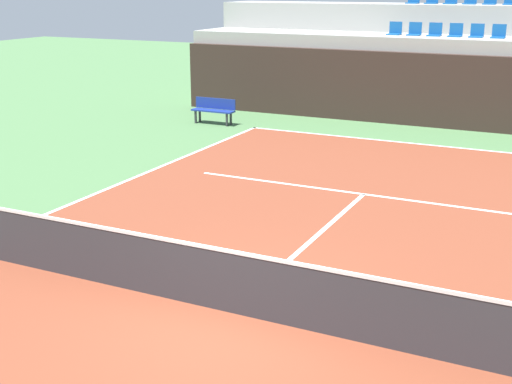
{
  "coord_description": "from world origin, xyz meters",
  "views": [
    {
      "loc": [
        4.23,
        -7.85,
        4.55
      ],
      "look_at": [
        -0.56,
        2.0,
        1.2
      ],
      "focal_mm": 47.99,
      "sensor_mm": 36.0,
      "label": 1
    }
  ],
  "objects": [
    {
      "name": "stands_tier_lower",
      "position": [
        0.0,
        16.07,
        1.42
      ],
      "size": [
        18.87,
        2.4,
        2.83
      ],
      "primitive_type": "cube",
      "color": "#9E9E99",
      "rests_on": "ground_plane"
    },
    {
      "name": "baseline_far",
      "position": [
        0.0,
        11.95,
        0.01
      ],
      "size": [
        11.0,
        0.1,
        0.0
      ],
      "primitive_type": "cube",
      "color": "white",
      "rests_on": "court_surface"
    },
    {
      "name": "seating_row_upper",
      "position": [
        0.0,
        18.57,
        3.94
      ],
      "size": [
        4.57,
        0.44,
        0.44
      ],
      "color": "#145193",
      "rests_on": "stands_tier_upper"
    },
    {
      "name": "centre_service_line",
      "position": [
        0.0,
        3.2,
        0.01
      ],
      "size": [
        0.1,
        6.4,
        0.0
      ],
      "primitive_type": "cube",
      "color": "white",
      "rests_on": "court_surface"
    },
    {
      "name": "court_surface",
      "position": [
        0.0,
        0.0,
        0.01
      ],
      "size": [
        11.0,
        24.0,
        0.01
      ],
      "primitive_type": "cube",
      "color": "brown",
      "rests_on": "ground_plane"
    },
    {
      "name": "back_wall",
      "position": [
        0.0,
        14.72,
        1.19
      ],
      "size": [
        18.87,
        0.3,
        2.38
      ],
      "primitive_type": "cube",
      "color": "#33231E",
      "rests_on": "ground_plane"
    },
    {
      "name": "tennis_net",
      "position": [
        0.0,
        0.0,
        0.51
      ],
      "size": [
        11.08,
        0.08,
        1.07
      ],
      "color": "black",
      "rests_on": "court_surface"
    },
    {
      "name": "stands_tier_upper",
      "position": [
        0.0,
        18.47,
        1.91
      ],
      "size": [
        18.87,
        2.4,
        3.82
      ],
      "primitive_type": "cube",
      "color": "#9E9E99",
      "rests_on": "ground_plane"
    },
    {
      "name": "service_line_far",
      "position": [
        0.0,
        6.4,
        0.01
      ],
      "size": [
        8.26,
        0.1,
        0.0
      ],
      "primitive_type": "cube",
      "color": "white",
      "rests_on": "court_surface"
    },
    {
      "name": "ground_plane",
      "position": [
        0.0,
        0.0,
        0.0
      ],
      "size": [
        80.0,
        80.0,
        0.0
      ],
      "primitive_type": "plane",
      "color": "#477042"
    },
    {
      "name": "seating_row_lower",
      "position": [
        0.0,
        16.17,
        2.96
      ],
      "size": [
        4.57,
        0.44,
        0.44
      ],
      "color": "#145193",
      "rests_on": "stands_tier_lower"
    },
    {
      "name": "player_bench",
      "position": [
        -7.0,
        12.04,
        0.51
      ],
      "size": [
        1.5,
        0.4,
        0.85
      ],
      "color": "navy",
      "rests_on": "ground_plane"
    }
  ]
}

